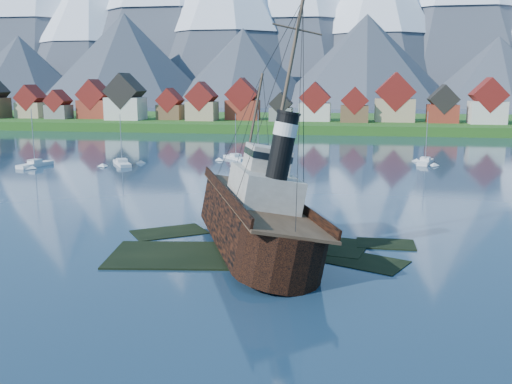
% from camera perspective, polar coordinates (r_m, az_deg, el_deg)
% --- Properties ---
extents(ground, '(1400.00, 1400.00, 0.00)m').
position_cam_1_polar(ground, '(57.76, -1.97, -5.96)').
color(ground, '#182E44').
rests_on(ground, ground).
extents(shoal, '(31.71, 21.24, 1.14)m').
position_cam_1_polar(shoal, '(59.58, 0.12, -5.77)').
color(shoal, black).
rests_on(shoal, ground).
extents(shore_bank, '(600.00, 80.00, 3.20)m').
position_cam_1_polar(shore_bank, '(225.06, 6.66, 6.58)').
color(shore_bank, '#1F4614').
rests_on(shore_bank, ground).
extents(seawall, '(600.00, 2.50, 2.00)m').
position_cam_1_polar(seawall, '(187.24, 6.07, 5.73)').
color(seawall, '#3F3D38').
rests_on(seawall, ground).
extents(town, '(250.96, 16.69, 17.30)m').
position_cam_1_polar(town, '(211.16, -2.65, 8.80)').
color(town, maroon).
rests_on(town, ground).
extents(tugboat_wreck, '(7.66, 32.99, 26.14)m').
position_cam_1_polar(tugboat_wreck, '(60.27, -0.39, -2.02)').
color(tugboat_wreck, black).
rests_on(tugboat_wreck, ground).
extents(sailboat_a, '(6.66, 8.64, 10.81)m').
position_cam_1_polar(sailboat_a, '(120.72, -13.25, 2.76)').
color(sailboat_a, silver).
rests_on(sailboat_a, ground).
extents(sailboat_b, '(4.00, 8.59, 12.08)m').
position_cam_1_polar(sailboat_b, '(123.66, -21.22, 2.52)').
color(sailboat_b, silver).
rests_on(sailboat_b, ground).
extents(sailboat_c, '(6.79, 7.57, 10.51)m').
position_cam_1_polar(sailboat_c, '(126.04, -2.04, 3.38)').
color(sailboat_c, silver).
rests_on(sailboat_c, ground).
extents(sailboat_d, '(4.32, 8.57, 11.36)m').
position_cam_1_polar(sailboat_d, '(124.33, 16.56, 2.84)').
color(sailboat_d, silver).
rests_on(sailboat_d, ground).
extents(sailboat_f, '(8.66, 5.89, 11.96)m').
position_cam_1_polar(sailboat_f, '(113.67, 0.21, 2.58)').
color(sailboat_f, silver).
rests_on(sailboat_f, ground).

